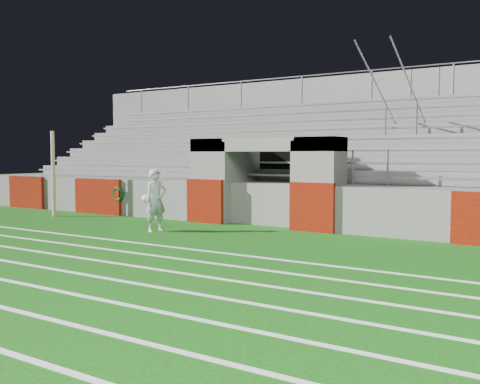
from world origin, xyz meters
The scene contains 6 objects.
ground centered at (0.00, 0.00, 0.00)m, with size 90.00×90.00×0.00m, color #0F4A0C.
field_post centered at (-7.22, 1.63, 1.45)m, with size 0.13×0.13×2.91m, color #C4B092.
field_markings centered at (0.00, -5.00, 0.01)m, with size 28.00×8.09×0.01m.
stadium_structure centered at (0.00, 7.97, 1.49)m, with size 26.00×8.48×5.42m.
goalkeeper_with_ball centered at (-1.87, 0.74, 0.86)m, with size 0.60×0.72×1.72m.
hose_coil centered at (-5.48, 2.92, 0.76)m, with size 0.51×0.14×0.52m.
Camera 1 is at (7.86, -10.37, 2.11)m, focal length 40.00 mm.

